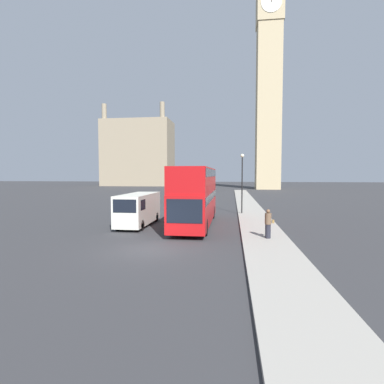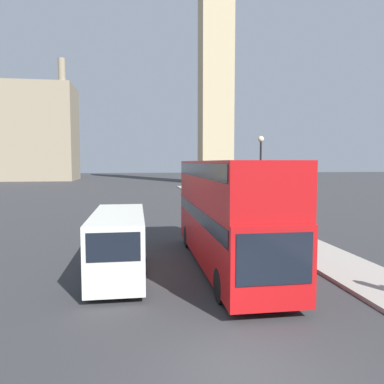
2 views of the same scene
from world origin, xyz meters
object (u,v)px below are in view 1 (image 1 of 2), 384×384
pedestrian (268,224)px  street_lamp (242,174)px  red_double_decker_bus (196,193)px  white_van (138,209)px  clock_tower (269,67)px

pedestrian → street_lamp: (-1.18, 11.67, 2.97)m
red_double_decker_bus → white_van: size_ratio=1.83×
pedestrian → street_lamp: size_ratio=0.30×
clock_tower → street_lamp: size_ratio=10.94×
white_van → street_lamp: 11.50m
pedestrian → white_van: bearing=156.5°
clock_tower → street_lamp: 62.10m
clock_tower → white_van: size_ratio=10.44×
clock_tower → street_lamp: clock_tower is taller
pedestrian → street_lamp: street_lamp is taller
clock_tower → pedestrian: (-7.46, -65.94, -31.90)m
clock_tower → pedestrian: 73.63m
clock_tower → street_lamp: bearing=-99.1°
white_van → street_lamp: street_lamp is taller
red_double_decker_bus → pedestrian: size_ratio=6.44×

